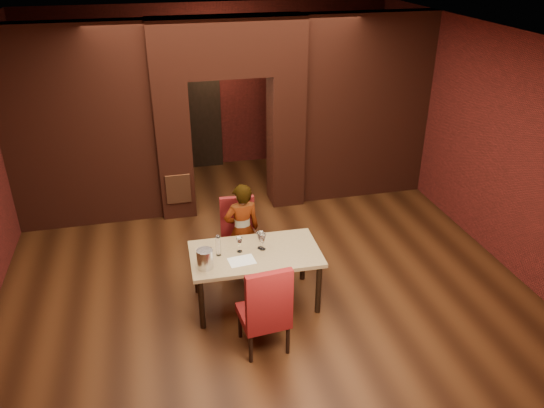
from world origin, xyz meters
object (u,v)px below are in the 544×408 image
at_px(potted_plant, 298,252).
at_px(wine_bucket, 205,259).
at_px(water_bottle, 218,245).
at_px(wine_glass_b, 260,240).
at_px(wine_glass_c, 263,242).
at_px(chair_far, 239,237).
at_px(wine_glass_a, 239,245).
at_px(dining_table, 256,277).
at_px(chair_near, 263,305).
at_px(person_seated, 242,230).

bearing_deg(potted_plant, wine_bucket, -146.60).
xyz_separation_m(wine_bucket, water_bottle, (0.19, 0.24, 0.02)).
bearing_deg(wine_glass_b, wine_bucket, -159.48).
relative_size(wine_glass_c, wine_bucket, 0.92).
bearing_deg(wine_bucket, wine_glass_c, 17.62).
bearing_deg(chair_far, wine_glass_a, -95.20).
height_order(dining_table, wine_glass_b, wine_glass_b).
bearing_deg(water_bottle, chair_near, -67.19).
height_order(chair_far, potted_plant, chair_far).
distance_m(chair_near, person_seated, 1.53).
distance_m(chair_far, potted_plant, 0.92).
bearing_deg(wine_glass_a, water_bottle, -176.68).
bearing_deg(wine_glass_a, wine_glass_c, -3.05).
height_order(chair_near, person_seated, person_seated).
relative_size(chair_far, water_bottle, 3.85).
bearing_deg(potted_plant, dining_table, -136.24).
height_order(dining_table, wine_glass_a, wine_glass_a).
distance_m(wine_glass_a, water_bottle, 0.27).
height_order(wine_glass_c, wine_bucket, wine_bucket).
bearing_deg(wine_glass_b, chair_far, 101.92).
xyz_separation_m(person_seated, wine_glass_c, (0.14, -0.65, 0.18)).
distance_m(chair_near, wine_glass_b, 0.97).
distance_m(person_seated, wine_glass_b, 0.66).
height_order(wine_bucket, potted_plant, wine_bucket).
bearing_deg(wine_glass_b, person_seated, 101.11).
height_order(chair_far, wine_glass_a, chair_far).
height_order(chair_near, water_bottle, chair_near).
xyz_separation_m(wine_glass_b, water_bottle, (-0.54, -0.03, 0.02)).
bearing_deg(dining_table, water_bottle, 175.54).
distance_m(wine_glass_a, potted_plant, 1.36).
distance_m(dining_table, person_seated, 0.77).
bearing_deg(chair_near, wine_glass_b, -105.83).
height_order(chair_near, wine_glass_b, chair_near).
relative_size(wine_glass_c, potted_plant, 0.59).
relative_size(wine_glass_a, wine_glass_b, 0.86).
relative_size(dining_table, wine_glass_a, 8.09).
xyz_separation_m(wine_glass_a, wine_bucket, (-0.46, -0.25, 0.02)).
distance_m(dining_table, chair_far, 0.81).
relative_size(chair_near, person_seated, 0.83).
xyz_separation_m(dining_table, chair_near, (-0.09, -0.82, 0.20)).
relative_size(person_seated, potted_plant, 3.75).
xyz_separation_m(wine_glass_b, wine_bucket, (-0.73, -0.27, 0.00)).
height_order(chair_near, potted_plant, chair_near).
distance_m(chair_near, potted_plant, 1.84).
height_order(wine_glass_a, wine_glass_c, wine_glass_c).
bearing_deg(wine_glass_c, wine_glass_a, 176.95).
bearing_deg(water_bottle, person_seated, 57.55).
height_order(dining_table, chair_near, chair_near).
relative_size(person_seated, wine_bucket, 5.78).
bearing_deg(dining_table, chair_near, -94.47).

